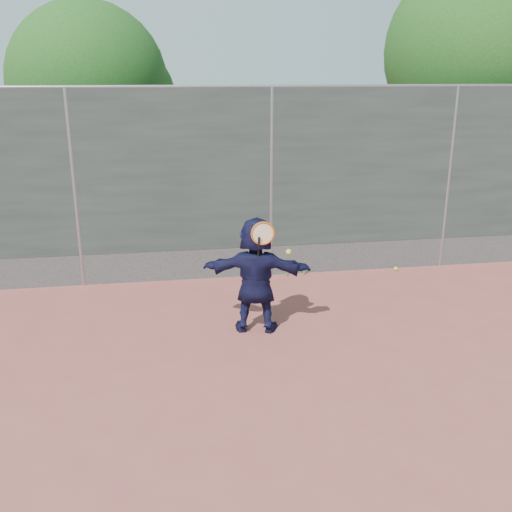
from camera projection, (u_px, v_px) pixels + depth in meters
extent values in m
plane|color=#9E4C42|center=(330.00, 382.00, 6.17)|extent=(80.00, 80.00, 0.00)
imported|color=#141437|center=(256.00, 275.00, 7.21)|extent=(1.46, 0.75, 1.50)
sphere|color=#CAD22E|center=(396.00, 269.00, 9.63)|extent=(0.07, 0.07, 0.07)
cube|color=#38423D|center=(271.00, 169.00, 8.92)|extent=(20.00, 0.04, 2.50)
cube|color=slate|center=(271.00, 260.00, 9.38)|extent=(20.00, 0.03, 0.50)
cylinder|color=gray|center=(272.00, 86.00, 8.54)|extent=(20.00, 0.05, 0.05)
cylinder|color=gray|center=(75.00, 191.00, 8.54)|extent=(0.06, 0.06, 3.00)
cylinder|color=gray|center=(271.00, 185.00, 9.00)|extent=(0.06, 0.06, 3.00)
cylinder|color=gray|center=(448.00, 180.00, 9.46)|extent=(0.06, 0.06, 3.00)
torus|color=#C75512|center=(263.00, 233.00, 6.85)|extent=(0.29, 0.03, 0.29)
cylinder|color=beige|center=(263.00, 233.00, 6.85)|extent=(0.25, 0.01, 0.25)
cylinder|color=black|center=(258.00, 249.00, 6.92)|extent=(0.03, 0.13, 0.33)
sphere|color=#CAD22E|center=(289.00, 252.00, 6.94)|extent=(0.07, 0.07, 0.07)
cylinder|color=#382314|center=(464.00, 169.00, 11.82)|extent=(0.28, 0.28, 2.60)
sphere|color=#23561C|center=(477.00, 52.00, 11.12)|extent=(3.60, 3.60, 3.60)
sphere|color=#23561C|center=(503.00, 71.00, 11.53)|extent=(2.52, 2.52, 2.52)
cylinder|color=#382314|center=(97.00, 182.00, 11.48)|extent=(0.28, 0.28, 2.20)
sphere|color=#23561C|center=(89.00, 82.00, 10.89)|extent=(3.00, 3.00, 3.00)
sphere|color=#23561C|center=(122.00, 98.00, 11.26)|extent=(2.10, 2.10, 2.10)
cone|color=#387226|center=(287.00, 269.00, 9.34)|extent=(0.03, 0.03, 0.26)
cone|color=#387226|center=(304.00, 266.00, 9.40)|extent=(0.03, 0.03, 0.30)
cone|color=#387226|center=(266.00, 271.00, 9.28)|extent=(0.03, 0.03, 0.22)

